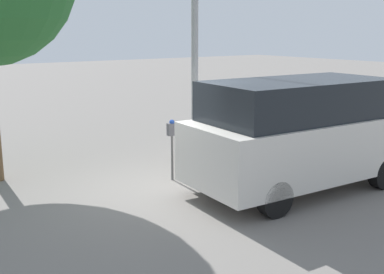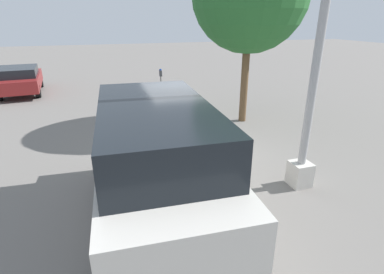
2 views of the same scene
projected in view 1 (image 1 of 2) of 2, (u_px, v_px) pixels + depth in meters
The scene contains 4 objects.
ground_plane at pixel (157, 192), 9.50m from camera, with size 80.00×80.00×0.00m, color slate.
parking_meter_near at pixel (172, 136), 10.08m from camera, with size 0.21×0.12×1.31m.
lamp_post at pixel (195, 73), 11.68m from camera, with size 0.44×0.44×6.13m.
parked_van at pixel (300, 132), 9.43m from camera, with size 4.73×2.22×2.20m.
Camera 1 is at (-4.66, -7.78, 3.12)m, focal length 45.00 mm.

